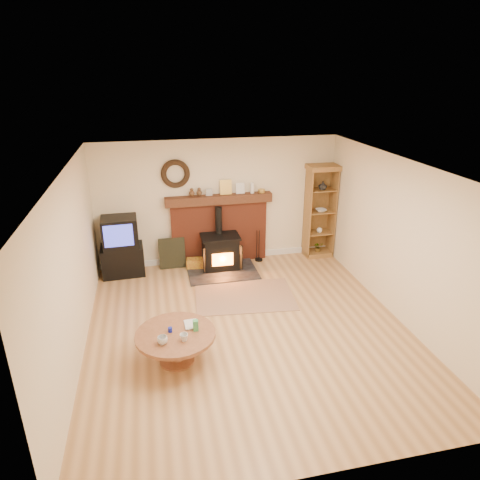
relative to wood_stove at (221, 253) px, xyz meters
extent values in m
plane|color=#A57445|center=(0.05, -2.27, -0.35)|extent=(5.50, 5.50, 0.00)
cube|color=beige|center=(0.05, 0.48, 0.95)|extent=(5.00, 0.02, 2.60)
cube|color=beige|center=(0.05, -5.02, 0.95)|extent=(5.00, 0.02, 2.60)
cube|color=beige|center=(-2.45, -2.27, 0.95)|extent=(0.02, 5.50, 2.60)
cube|color=beige|center=(2.55, -2.27, 0.95)|extent=(0.02, 5.50, 2.60)
cube|color=white|center=(0.05, -2.27, 2.25)|extent=(5.00, 5.50, 0.02)
cube|color=white|center=(0.05, 0.46, -0.29)|extent=(5.00, 0.04, 0.12)
torus|color=black|center=(-0.80, 0.42, 1.60)|extent=(0.57, 0.11, 0.57)
cube|color=brown|center=(0.05, 0.40, 0.30)|extent=(2.00, 0.15, 1.30)
cube|color=#3B1F12|center=(0.05, 0.37, 1.04)|extent=(2.20, 0.22, 0.18)
cube|color=#999999|center=(-0.15, 0.38, 1.20)|extent=(0.13, 0.05, 0.14)
cube|color=gold|center=(0.20, 0.40, 1.28)|extent=(0.24, 0.06, 0.30)
cube|color=white|center=(0.50, 0.40, 1.24)|extent=(0.18, 0.05, 0.22)
cylinder|color=white|center=(0.75, 0.38, 1.24)|extent=(0.08, 0.08, 0.22)
cylinder|color=gold|center=(0.95, 0.38, 1.16)|extent=(0.14, 0.14, 0.07)
cube|color=black|center=(0.00, -0.17, -0.34)|extent=(1.40, 1.00, 0.03)
cube|color=black|center=(0.00, 0.03, 0.00)|extent=(0.71, 0.50, 0.65)
cube|color=black|center=(0.00, 0.03, 0.35)|extent=(0.78, 0.55, 0.04)
cylinder|color=black|center=(0.00, 0.18, 0.65)|extent=(0.14, 0.14, 0.56)
cube|color=orange|center=(0.00, -0.23, -0.04)|extent=(0.42, 0.02, 0.26)
cube|color=black|center=(-0.32, -0.17, -0.02)|extent=(0.17, 0.23, 0.52)
cube|color=black|center=(0.32, -0.17, -0.02)|extent=(0.17, 0.23, 0.52)
cube|color=brown|center=(0.22, -1.25, -0.35)|extent=(1.88, 1.39, 0.01)
cube|color=black|center=(-1.96, 0.20, -0.05)|extent=(0.84, 0.60, 0.60)
cube|color=black|center=(-1.96, 0.20, 0.55)|extent=(0.70, 0.60, 0.60)
cube|color=#3137B7|center=(-1.97, -0.09, 0.58)|extent=(0.54, 0.04, 0.43)
cube|color=brown|center=(2.22, 0.26, -0.30)|extent=(0.59, 0.43, 0.10)
cube|color=brown|center=(2.22, 0.46, 0.64)|extent=(0.59, 0.02, 1.88)
cube|color=brown|center=(1.94, 0.26, 0.64)|extent=(0.02, 0.43, 1.88)
cube|color=brown|center=(2.51, 0.26, 0.64)|extent=(0.02, 0.43, 1.88)
cube|color=brown|center=(2.22, 0.26, 1.62)|extent=(0.65, 0.47, 0.10)
cube|color=brown|center=(2.22, 0.26, 0.18)|extent=(0.55, 0.39, 0.02)
cube|color=brown|center=(2.22, 0.26, 0.67)|extent=(0.55, 0.39, 0.02)
cube|color=brown|center=(2.22, 0.26, 1.15)|extent=(0.55, 0.39, 0.02)
imported|color=white|center=(2.22, 0.21, 1.25)|extent=(0.18, 0.18, 0.18)
imported|color=white|center=(2.22, 0.21, 0.70)|extent=(0.23, 0.23, 0.06)
sphere|color=white|center=(2.22, 0.21, 0.25)|extent=(0.12, 0.12, 0.12)
imported|color=#419A58|center=(2.22, 0.21, -0.14)|extent=(0.20, 0.18, 0.23)
cube|color=gold|center=(-0.52, 0.13, -0.24)|extent=(0.37, 0.26, 0.22)
cube|color=black|center=(-0.97, 0.28, -0.03)|extent=(0.54, 0.14, 0.64)
cylinder|color=black|center=(0.87, 0.23, -0.33)|extent=(0.16, 0.16, 0.04)
cylinder|color=black|center=(0.82, 0.23, 0.00)|extent=(0.02, 0.02, 0.70)
cylinder|color=black|center=(0.87, 0.23, 0.00)|extent=(0.02, 0.02, 0.70)
cylinder|color=brown|center=(-1.13, -2.86, -0.34)|extent=(0.49, 0.49, 0.03)
cylinder|color=brown|center=(-1.13, -2.86, -0.13)|extent=(0.18, 0.18, 0.40)
cylinder|color=brown|center=(-1.13, -2.86, 0.10)|extent=(1.12, 1.12, 0.05)
imported|color=white|center=(-1.31, -3.07, 0.17)|extent=(0.14, 0.14, 0.11)
imported|color=white|center=(-1.03, -3.07, 0.17)|extent=(0.11, 0.11, 0.10)
imported|color=#4C331E|center=(-0.99, -2.72, 0.13)|extent=(0.19, 0.25, 0.02)
cylinder|color=#111C95|center=(-1.20, -2.82, 0.16)|extent=(0.06, 0.06, 0.07)
cube|color=#419A58|center=(-0.85, -2.86, 0.20)|extent=(0.07, 0.07, 0.16)
camera|label=1|loc=(-1.32, -7.94, 3.51)|focal=32.00mm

